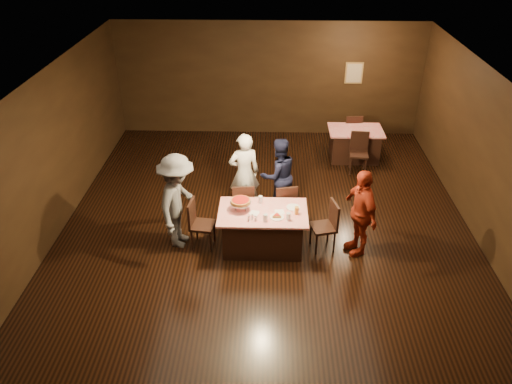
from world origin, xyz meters
TOP-DOWN VIEW (x-y plane):
  - room at (0.00, 0.01)m, footprint 10.00×10.04m
  - main_table at (-0.06, -0.28)m, footprint 1.60×1.00m
  - back_table at (2.13, 3.45)m, footprint 1.30×0.90m
  - chair_far_left at (-0.46, 0.47)m, footprint 0.47×0.47m
  - chair_far_right at (0.34, 0.47)m, footprint 0.51×0.51m
  - chair_end_left at (-1.16, -0.28)m, footprint 0.47×0.47m
  - chair_end_right at (1.04, -0.28)m, footprint 0.51×0.51m
  - chair_back_near at (2.13, 2.75)m, footprint 0.46×0.46m
  - chair_back_far at (2.13, 4.05)m, footprint 0.46×0.46m
  - diner_white_jacket at (-0.46, 1.01)m, footprint 0.71×0.55m
  - diner_navy_hoodie at (0.23, 1.04)m, footprint 0.96×0.87m
  - diner_grey_knit at (-1.59, -0.20)m, footprint 0.88×1.28m
  - diner_red_shirt at (1.67, -0.33)m, footprint 0.71×1.05m
  - pizza_stand at (-0.46, -0.23)m, footprint 0.38×0.38m
  - plate_with_slice at (0.19, -0.46)m, footprint 0.25×0.25m
  - plate_empty at (0.49, -0.13)m, footprint 0.25×0.25m
  - glass_front_left at (-0.01, -0.58)m, footprint 0.08×0.08m
  - glass_front_right at (0.39, -0.53)m, footprint 0.08×0.08m
  - glass_amber at (0.54, -0.33)m, footprint 0.08×0.08m
  - glass_back at (-0.11, 0.02)m, footprint 0.08×0.08m
  - condiments at (-0.24, -0.56)m, footprint 0.17×0.10m
  - napkin_center at (0.24, -0.28)m, footprint 0.19×0.19m
  - napkin_left at (-0.21, -0.33)m, footprint 0.21×0.21m

SIDE VIEW (x-z plane):
  - main_table at x=-0.06m, z-range 0.00..0.77m
  - back_table at x=2.13m, z-range 0.00..0.77m
  - chair_far_left at x=-0.46m, z-range 0.00..0.95m
  - chair_far_right at x=0.34m, z-range 0.00..0.95m
  - chair_end_left at x=-1.16m, z-range 0.00..0.95m
  - chair_end_right at x=1.04m, z-range 0.00..0.95m
  - chair_back_near at x=2.13m, z-range 0.00..0.95m
  - chair_back_far at x=2.13m, z-range 0.00..0.95m
  - napkin_center at x=0.24m, z-range 0.77..0.78m
  - napkin_left at x=-0.21m, z-range 0.77..0.78m
  - plate_empty at x=0.49m, z-range 0.77..0.78m
  - plate_with_slice at x=0.19m, z-range 0.76..0.83m
  - diner_navy_hoodie at x=0.23m, z-range 0.00..1.60m
  - condiments at x=-0.24m, z-range 0.77..0.87m
  - diner_red_shirt at x=1.67m, z-range 0.00..1.66m
  - glass_front_left at x=-0.01m, z-range 0.77..0.91m
  - glass_front_right at x=0.39m, z-range 0.77..0.91m
  - glass_amber at x=0.54m, z-range 0.77..0.91m
  - glass_back at x=-0.11m, z-range 0.77..0.91m
  - diner_white_jacket at x=-0.46m, z-range 0.00..1.71m
  - diner_grey_knit at x=-1.59m, z-range 0.00..1.83m
  - pizza_stand at x=-0.46m, z-range 0.84..1.06m
  - room at x=0.00m, z-range 0.63..3.65m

